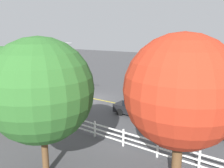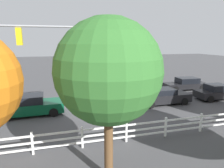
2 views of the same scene
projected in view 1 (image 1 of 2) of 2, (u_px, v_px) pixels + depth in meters
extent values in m
plane|color=#444447|center=(93.00, 98.00, 25.98)|extent=(120.00, 120.00, 0.00)
cube|color=gold|center=(123.00, 105.00, 23.70)|extent=(28.00, 0.16, 0.01)
cylinder|color=gray|center=(24.00, 69.00, 26.03)|extent=(0.20, 0.20, 6.51)
cylinder|color=gray|center=(45.00, 42.00, 23.24)|extent=(7.60, 0.12, 0.12)
cube|color=#0C59B2|center=(27.00, 39.00, 24.81)|extent=(1.10, 0.03, 0.28)
cube|color=gold|center=(40.00, 48.00, 23.82)|extent=(0.32, 0.28, 1.00)
sphere|color=red|center=(41.00, 45.00, 23.87)|extent=(0.17, 0.17, 0.17)
sphere|color=orange|center=(41.00, 48.00, 23.94)|extent=(0.17, 0.17, 0.17)
sphere|color=#148C19|center=(42.00, 51.00, 24.00)|extent=(0.17, 0.17, 0.17)
cube|color=gold|center=(62.00, 49.00, 21.94)|extent=(0.32, 0.28, 1.00)
sphere|color=red|center=(63.00, 46.00, 21.99)|extent=(0.17, 0.17, 0.17)
sphere|color=orange|center=(64.00, 49.00, 22.06)|extent=(0.17, 0.17, 0.17)
sphere|color=#148C19|center=(64.00, 53.00, 22.13)|extent=(0.17, 0.17, 0.17)
cube|color=#0C4C2D|center=(58.00, 92.00, 26.54)|extent=(4.75, 2.02, 0.72)
cube|color=black|center=(56.00, 86.00, 26.53)|extent=(2.38, 1.76, 0.56)
cylinder|color=black|center=(74.00, 94.00, 26.44)|extent=(0.65, 0.24, 0.64)
cylinder|color=black|center=(62.00, 98.00, 25.01)|extent=(0.65, 0.24, 0.64)
cylinder|color=black|center=(54.00, 91.00, 28.18)|extent=(0.65, 0.24, 0.64)
cylinder|color=black|center=(43.00, 94.00, 26.75)|extent=(0.65, 0.24, 0.64)
cube|color=black|center=(209.00, 125.00, 16.95)|extent=(4.28, 1.85, 0.63)
cube|color=black|center=(207.00, 117.00, 16.95)|extent=(1.83, 1.59, 0.58)
cylinder|color=black|center=(193.00, 121.00, 18.47)|extent=(0.65, 0.24, 0.64)
cylinder|color=black|center=(186.00, 127.00, 17.25)|extent=(0.65, 0.24, 0.64)
cube|color=black|center=(140.00, 110.00, 20.22)|extent=(4.66, 1.78, 0.70)
cube|color=black|center=(138.00, 103.00, 20.22)|extent=(2.33, 1.57, 0.45)
cylinder|color=black|center=(161.00, 114.00, 20.03)|extent=(0.64, 0.23, 0.64)
cylinder|color=black|center=(153.00, 119.00, 18.76)|extent=(0.64, 0.23, 0.64)
cylinder|color=black|center=(129.00, 107.00, 21.78)|extent=(0.64, 0.23, 0.64)
cylinder|color=black|center=(120.00, 112.00, 20.51)|extent=(0.64, 0.23, 0.64)
cube|color=black|center=(213.00, 110.00, 20.59)|extent=(4.85, 1.97, 0.57)
cube|color=black|center=(216.00, 104.00, 20.32)|extent=(2.35, 1.68, 0.58)
cylinder|color=black|center=(191.00, 110.00, 20.99)|extent=(0.65, 0.25, 0.64)
cylinder|color=black|center=(197.00, 106.00, 22.23)|extent=(0.65, 0.25, 0.64)
cube|color=white|center=(199.00, 161.00, 12.17)|extent=(0.10, 0.10, 1.15)
cube|color=white|center=(158.00, 148.00, 13.52)|extent=(0.10, 0.10, 1.15)
cube|color=white|center=(123.00, 138.00, 14.86)|extent=(0.10, 0.10, 1.15)
cube|color=white|center=(95.00, 129.00, 16.21)|extent=(0.10, 0.10, 1.15)
cube|color=white|center=(71.00, 122.00, 17.56)|extent=(0.10, 0.10, 1.15)
cube|color=white|center=(50.00, 115.00, 18.90)|extent=(0.10, 0.10, 1.15)
cube|color=white|center=(32.00, 110.00, 20.25)|extent=(0.10, 0.10, 1.15)
cube|color=white|center=(16.00, 105.00, 21.60)|extent=(0.10, 0.10, 1.15)
cube|color=white|center=(3.00, 101.00, 22.95)|extent=(0.10, 0.10, 1.15)
cube|color=white|center=(60.00, 114.00, 18.15)|extent=(26.00, 0.06, 0.09)
cube|color=white|center=(60.00, 118.00, 18.23)|extent=(26.00, 0.06, 0.09)
cube|color=white|center=(60.00, 122.00, 18.29)|extent=(26.00, 0.06, 0.09)
cylinder|color=brown|center=(177.00, 161.00, 10.57)|extent=(0.45, 0.45, 2.83)
sphere|color=#B22D19|center=(181.00, 91.00, 9.87)|extent=(4.97, 4.97, 4.97)
cylinder|color=brown|center=(45.00, 152.00, 11.70)|extent=(0.33, 0.33, 2.53)
sphere|color=#2D6628|center=(41.00, 90.00, 11.03)|extent=(5.09, 5.09, 5.09)
cylinder|color=brown|center=(8.00, 110.00, 17.59)|extent=(0.34, 0.34, 2.86)
sphere|color=#2D6628|center=(4.00, 73.00, 16.98)|extent=(3.83, 3.83, 3.83)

